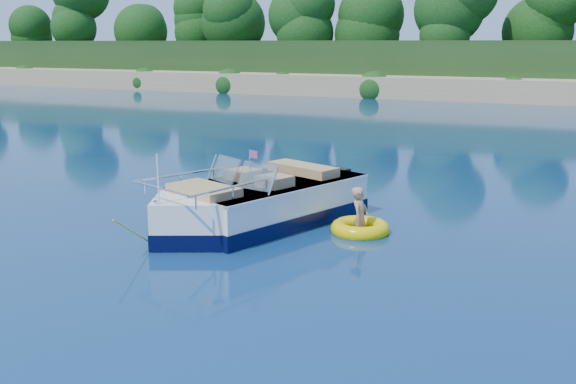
% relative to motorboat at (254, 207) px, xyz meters
% --- Properties ---
extents(ground, '(160.00, 160.00, 0.00)m').
position_rel_motorboat_xyz_m(ground, '(0.66, -2.32, -0.41)').
color(ground, '#0B244E').
rests_on(ground, ground).
extents(shoreline, '(170.00, 59.00, 6.00)m').
position_rel_motorboat_xyz_m(shoreline, '(0.66, 61.46, 0.57)').
color(shoreline, '#A2815E').
rests_on(shoreline, ground).
extents(treeline, '(150.00, 7.12, 8.19)m').
position_rel_motorboat_xyz_m(treeline, '(0.70, 38.70, 5.14)').
color(treeline, black).
rests_on(treeline, ground).
extents(motorboat, '(3.60, 6.04, 2.10)m').
position_rel_motorboat_xyz_m(motorboat, '(0.00, 0.00, 0.00)').
color(motorboat, white).
rests_on(motorboat, ground).
extents(tow_tube, '(1.48, 1.48, 0.33)m').
position_rel_motorboat_xyz_m(tow_tube, '(2.27, 0.43, -0.32)').
color(tow_tube, '#FDD502').
rests_on(tow_tube, ground).
extents(boy, '(0.34, 0.73, 1.43)m').
position_rel_motorboat_xyz_m(boy, '(2.26, 0.44, -0.41)').
color(boy, tan).
rests_on(boy, ground).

